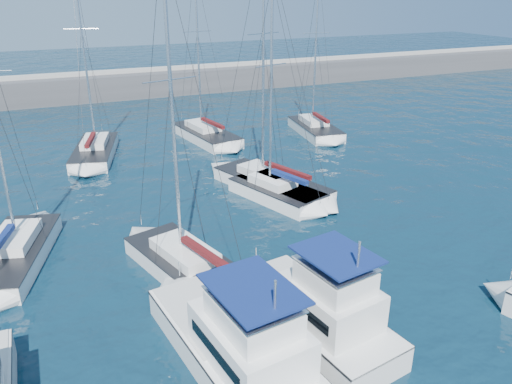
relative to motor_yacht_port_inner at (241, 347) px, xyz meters
name	(u,v)px	position (x,y,z in m)	size (l,w,h in m)	color
ground	(338,322)	(5.05, 1.14, -1.13)	(220.00, 220.00, 0.00)	black
breakwater	(128,88)	(5.05, 53.14, -0.08)	(160.00, 6.00, 4.45)	#424244
motor_yacht_port_inner	(241,347)	(0.00, 0.00, 0.00)	(4.72, 9.96, 4.69)	white
motor_yacht_stbd_inner	(319,312)	(3.79, 0.76, 0.00)	(4.52, 8.50, 4.69)	silver
sailboat_mid_a	(14,254)	(-8.04, 12.20, -0.60)	(5.17, 8.54, 15.88)	white
sailboat_mid_b	(191,267)	(0.15, 7.24, -0.61)	(5.37, 9.16, 15.65)	silver
sailboat_mid_c	(277,192)	(8.33, 14.42, -0.60)	(5.09, 7.48, 14.31)	white
sailboat_mid_d	(271,183)	(8.63, 15.96, -0.60)	(6.11, 9.79, 17.25)	silver
sailboat_back_a	(95,151)	(-2.02, 28.68, -0.59)	(5.08, 9.06, 16.70)	silver
sailboat_back_b	(206,134)	(8.21, 29.83, -0.61)	(4.61, 9.16, 15.68)	silver
sailboat_back_c	(315,128)	(18.74, 27.56, -0.60)	(4.03, 8.07, 15.14)	silver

